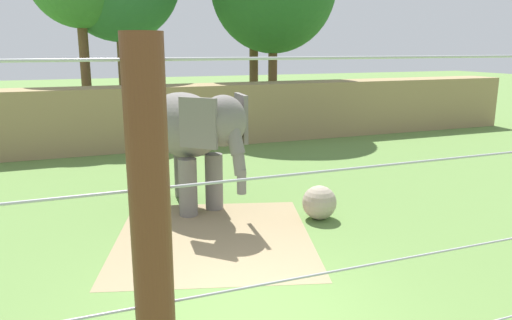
{
  "coord_description": "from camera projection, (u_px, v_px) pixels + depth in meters",
  "views": [
    {
      "loc": [
        -2.43,
        -6.36,
        3.97
      ],
      "look_at": [
        1.56,
        3.95,
        1.4
      ],
      "focal_mm": 34.3,
      "sensor_mm": 36.0,
      "label": 1
    }
  ],
  "objects": [
    {
      "name": "cable_fence",
      "position": [
        402.0,
        290.0,
        3.98
      ],
      "size": [
        12.27,
        0.26,
        4.06
      ],
      "color": "brown",
      "rests_on": "ground"
    },
    {
      "name": "ground_plane",
      "position": [
        254.0,
        311.0,
        7.53
      ],
      "size": [
        120.0,
        120.0,
        0.0
      ],
      "primitive_type": "plane",
      "color": "#5B7F3D"
    },
    {
      "name": "dirt_patch",
      "position": [
        214.0,
        237.0,
        10.43
      ],
      "size": [
        5.21,
        5.5,
        0.01
      ],
      "primitive_type": "cube",
      "rotation": [
        0.0,
        0.0,
        -0.29
      ],
      "color": "#937F5B",
      "rests_on": "ground"
    },
    {
      "name": "embankment_wall",
      "position": [
        134.0,
        118.0,
        19.34
      ],
      "size": [
        36.0,
        1.8,
        2.45
      ],
      "primitive_type": "cube",
      "color": "#997F56",
      "rests_on": "ground"
    },
    {
      "name": "enrichment_ball",
      "position": [
        319.0,
        203.0,
        11.46
      ],
      "size": [
        0.8,
        0.8,
        0.8
      ],
      "primitive_type": "sphere",
      "color": "tan",
      "rests_on": "ground"
    },
    {
      "name": "elephant",
      "position": [
        190.0,
        132.0,
        11.91
      ],
      "size": [
        2.35,
        3.78,
        2.94
      ],
      "color": "slate",
      "rests_on": "ground"
    }
  ]
}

